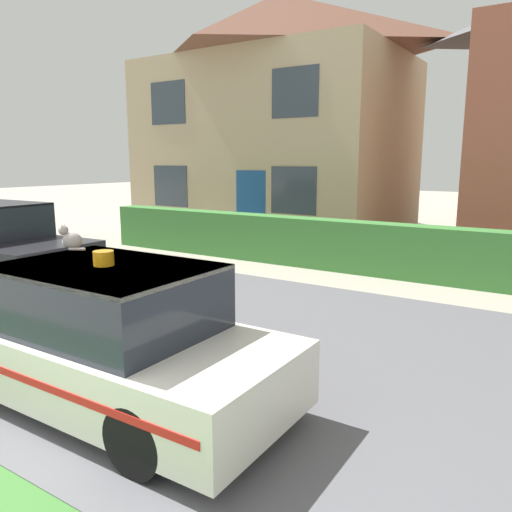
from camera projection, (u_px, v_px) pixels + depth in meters
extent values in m
cube|color=#5B5B60|center=(252.00, 344.00, 6.54)|extent=(28.00, 6.60, 0.01)
cube|color=#3D7F38|center=(358.00, 247.00, 10.69)|extent=(14.06, 0.57, 1.10)
cylinder|color=black|center=(75.00, 328.00, 6.27)|extent=(0.58, 0.21, 0.58)
cylinder|color=black|center=(243.00, 373.00, 4.93)|extent=(0.58, 0.21, 0.58)
cylinder|color=black|center=(139.00, 439.00, 3.76)|extent=(0.58, 0.21, 0.58)
cube|color=silver|center=(98.00, 354.00, 4.98)|extent=(4.12, 1.65, 0.60)
cube|color=#232833|center=(106.00, 297.00, 4.78)|extent=(2.03, 1.47, 0.62)
cube|color=silver|center=(104.00, 268.00, 4.72)|extent=(2.03, 1.47, 0.04)
cube|color=red|center=(154.00, 327.00, 5.64)|extent=(3.90, 0.05, 0.07)
cube|color=red|center=(23.00, 379.00, 4.30)|extent=(3.90, 0.05, 0.07)
cylinder|color=orange|center=(104.00, 258.00, 4.71)|extent=(0.19, 0.19, 0.14)
ellipsoid|color=gray|center=(72.00, 241.00, 4.77)|extent=(0.23, 0.21, 0.16)
ellipsoid|color=white|center=(65.00, 242.00, 4.78)|extent=(0.08, 0.09, 0.09)
sphere|color=gray|center=(63.00, 230.00, 4.76)|extent=(0.09, 0.09, 0.09)
cone|color=gray|center=(64.00, 226.00, 4.77)|extent=(0.04, 0.04, 0.04)
cone|color=gray|center=(62.00, 226.00, 4.72)|extent=(0.04, 0.04, 0.04)
cylinder|color=gray|center=(77.00, 249.00, 4.72)|extent=(0.15, 0.10, 0.03)
cylinder|color=black|center=(73.00, 271.00, 9.37)|extent=(0.66, 0.23, 0.65)
cube|color=tan|center=(278.00, 148.00, 17.07)|extent=(8.20, 5.90, 5.61)
pyramid|color=brown|center=(279.00, 28.00, 16.35)|extent=(8.61, 6.20, 2.12)
cube|color=navy|center=(251.00, 207.00, 14.51)|extent=(1.00, 0.02, 2.10)
cube|color=#333D47|center=(170.00, 186.00, 16.07)|extent=(1.40, 0.02, 1.30)
cube|color=#333D47|center=(293.00, 190.00, 13.66)|extent=(1.40, 0.02, 1.30)
cube|color=#333D47|center=(168.00, 103.00, 15.58)|extent=(1.40, 0.02, 1.30)
cube|color=#333D47|center=(295.00, 92.00, 13.17)|extent=(1.40, 0.02, 1.30)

